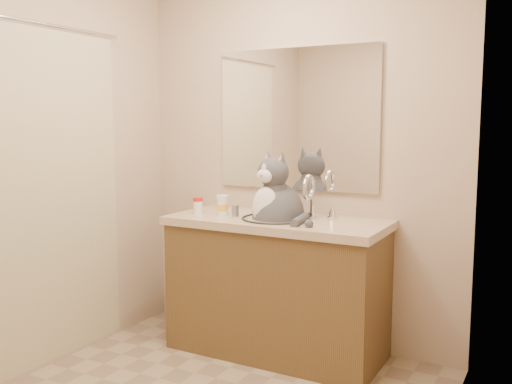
# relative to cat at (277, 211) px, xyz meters

# --- Properties ---
(room) EXTENTS (2.22, 2.52, 2.42)m
(room) POSITION_rel_cat_xyz_m (0.00, -0.97, 0.31)
(room) COLOR gray
(room) RESTS_ON ground
(vanity) EXTENTS (1.34, 0.59, 1.12)m
(vanity) POSITION_rel_cat_xyz_m (0.00, -0.00, -0.45)
(vanity) COLOR brown
(vanity) RESTS_ON ground
(mirror) EXTENTS (1.10, 0.02, 0.90)m
(mirror) POSITION_rel_cat_xyz_m (0.00, 0.27, 0.56)
(mirror) COLOR white
(mirror) RESTS_ON room
(shower_curtain) EXTENTS (0.02, 1.30, 1.93)m
(shower_curtain) POSITION_rel_cat_xyz_m (-1.05, -0.87, 0.14)
(shower_curtain) COLOR #BBB08D
(shower_curtain) RESTS_ON ground
(cat) EXTENTS (0.43, 0.45, 0.63)m
(cat) POSITION_rel_cat_xyz_m (0.00, 0.00, 0.00)
(cat) COLOR #444449
(cat) RESTS_ON vanity
(pill_bottle_redcap) EXTENTS (0.08, 0.08, 0.10)m
(pill_bottle_redcap) POSITION_rel_cat_xyz_m (-0.52, -0.09, 0.01)
(pill_bottle_redcap) COLOR white
(pill_bottle_redcap) RESTS_ON vanity
(pill_bottle_orange) EXTENTS (0.09, 0.09, 0.13)m
(pill_bottle_orange) POSITION_rel_cat_xyz_m (-0.36, -0.06, 0.02)
(pill_bottle_orange) COLOR white
(pill_bottle_orange) RESTS_ON vanity
(grey_canister) EXTENTS (0.05, 0.05, 0.07)m
(grey_canister) POSITION_rel_cat_xyz_m (-0.26, -0.06, -0.01)
(grey_canister) COLOR gray
(grey_canister) RESTS_ON vanity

